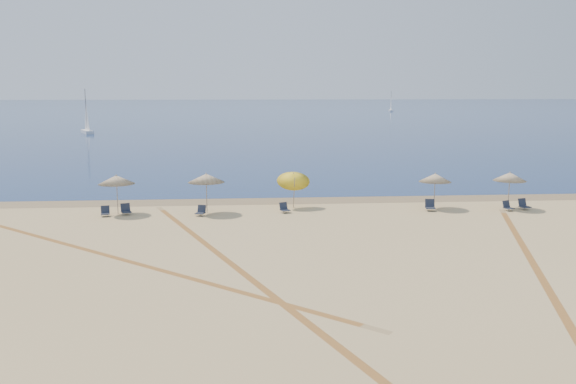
# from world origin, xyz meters

# --- Properties ---
(ground) EXTENTS (160.00, 160.00, 0.00)m
(ground) POSITION_xyz_m (0.00, 0.00, 0.00)
(ground) COLOR tan
(ground) RESTS_ON ground
(ocean) EXTENTS (500.00, 500.00, 0.00)m
(ocean) POSITION_xyz_m (0.00, 225.00, 0.01)
(ocean) COLOR #0C2151
(ocean) RESTS_ON ground
(wet_sand) EXTENTS (500.00, 500.00, 0.00)m
(wet_sand) POSITION_xyz_m (0.00, 24.00, 0.00)
(wet_sand) COLOR olive
(wet_sand) RESTS_ON ground
(umbrella_1) EXTENTS (2.28, 2.28, 2.54)m
(umbrella_1) POSITION_xyz_m (-10.87, 20.21, 2.20)
(umbrella_1) COLOR gray
(umbrella_1) RESTS_ON ground
(umbrella_2) EXTENTS (2.33, 2.33, 2.61)m
(umbrella_2) POSITION_xyz_m (-5.22, 20.01, 2.27)
(umbrella_2) COLOR gray
(umbrella_2) RESTS_ON ground
(umbrella_3) EXTENTS (2.21, 2.22, 2.78)m
(umbrella_3) POSITION_xyz_m (0.47, 21.33, 2.04)
(umbrella_3) COLOR gray
(umbrella_3) RESTS_ON ground
(umbrella_4) EXTENTS (2.14, 2.15, 2.40)m
(umbrella_4) POSITION_xyz_m (9.83, 20.43, 2.05)
(umbrella_4) COLOR gray
(umbrella_4) RESTS_ON ground
(umbrella_5) EXTENTS (2.14, 2.14, 2.48)m
(umbrella_5) POSITION_xyz_m (14.73, 19.98, 2.14)
(umbrella_5) COLOR gray
(umbrella_5) RESTS_ON ground
(chair_2) EXTENTS (0.65, 0.72, 0.64)m
(chair_2) POSITION_xyz_m (-11.52, 19.56, 0.28)
(chair_2) COLOR #1B202E
(chair_2) RESTS_ON ground
(chair_3) EXTENTS (0.79, 0.84, 0.70)m
(chair_3) POSITION_xyz_m (-10.32, 19.92, 0.31)
(chair_3) COLOR #1B202E
(chair_3) RESTS_ON ground
(chair_4) EXTENTS (0.72, 0.78, 0.65)m
(chair_4) POSITION_xyz_m (-5.56, 19.25, 0.29)
(chair_4) COLOR #1B202E
(chair_4) RESTS_ON ground
(chair_5) EXTENTS (0.74, 0.79, 0.65)m
(chair_5) POSITION_xyz_m (-0.25, 19.77, 0.29)
(chair_5) COLOR #1B202E
(chair_5) RESTS_ON ground
(chair_6) EXTENTS (0.71, 0.80, 0.74)m
(chair_6) POSITION_xyz_m (9.31, 19.66, 0.33)
(chair_6) COLOR #1B202E
(chair_6) RESTS_ON ground
(chair_7) EXTENTS (0.70, 0.76, 0.64)m
(chair_7) POSITION_xyz_m (14.38, 19.28, 0.28)
(chair_7) COLOR #1B202E
(chair_7) RESTS_ON ground
(chair_8) EXTENTS (0.75, 0.82, 0.71)m
(chair_8) POSITION_xyz_m (15.62, 19.59, 0.31)
(chair_8) COLOR #1B202E
(chair_8) RESTS_ON ground
(sailboat_0) EXTENTS (3.42, 5.35, 7.85)m
(sailboat_0) POSITION_xyz_m (-30.44, 91.42, 2.37)
(sailboat_0) COLOR white
(sailboat_0) RESTS_ON ocean
(sailboat_1) EXTENTS (1.97, 4.89, 7.08)m
(sailboat_1) POSITION_xyz_m (49.85, 191.38, 2.14)
(sailboat_1) COLOR white
(sailboat_1) RESTS_ON ocean
(tire_tracks) EXTENTS (56.63, 42.51, 0.00)m
(tire_tracks) POSITION_xyz_m (-0.92, 8.10, 0.00)
(tire_tracks) COLOR tan
(tire_tracks) RESTS_ON ground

